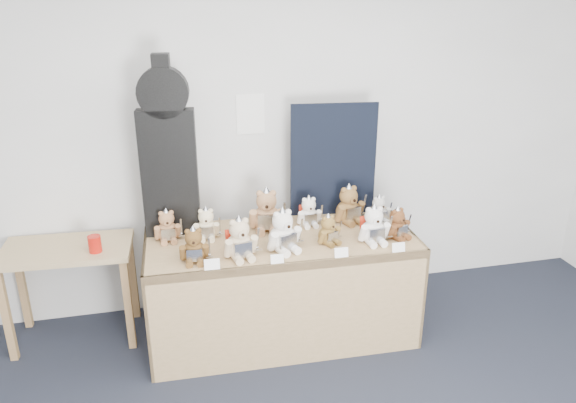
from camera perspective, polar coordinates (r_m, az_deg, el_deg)
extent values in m
plane|color=white|center=(4.23, -4.52, 6.41)|extent=(6.00, 0.00, 6.00)
cube|color=white|center=(4.19, -3.83, 8.85)|extent=(0.21, 0.00, 0.30)
cube|color=olive|center=(3.93, -0.70, -4.07)|extent=(1.90, 0.84, 0.06)
cube|color=olive|center=(3.78, 0.44, -11.48)|extent=(1.88, 0.07, 0.78)
cube|color=olive|center=(4.05, -13.88, -9.70)|extent=(0.04, 0.78, 0.78)
cube|color=olive|center=(4.34, 11.55, -7.24)|extent=(0.04, 0.78, 0.78)
cube|color=tan|center=(4.20, -21.60, -4.56)|extent=(0.90, 0.53, 0.04)
cube|color=olive|center=(4.29, -26.69, -10.36)|extent=(0.05, 0.05, 0.69)
cube|color=olive|center=(4.63, -25.39, -7.76)|extent=(0.05, 0.05, 0.69)
cube|color=olive|center=(4.12, -15.92, -10.08)|extent=(0.05, 0.05, 0.69)
cube|color=olive|center=(4.47, -15.48, -7.38)|extent=(0.05, 0.05, 0.69)
cube|color=black|center=(3.90, -11.93, 2.77)|extent=(0.39, 0.16, 0.89)
cylinder|color=black|center=(3.76, -12.58, 10.79)|extent=(0.34, 0.15, 0.33)
cube|color=black|center=(3.74, -12.75, 12.79)|extent=(0.12, 0.11, 0.22)
cube|color=black|center=(4.18, 4.63, 4.20)|extent=(0.64, 0.09, 0.85)
cylinder|color=red|center=(4.02, -19.03, -4.10)|extent=(0.09, 0.09, 0.12)
ellipsoid|color=brown|center=(3.62, -9.49, -5.06)|extent=(0.16, 0.14, 0.15)
sphere|color=brown|center=(3.58, -9.59, -3.62)|extent=(0.11, 0.11, 0.11)
cylinder|color=brown|center=(3.54, -9.57, -4.06)|extent=(0.05, 0.03, 0.05)
sphere|color=black|center=(3.52, -9.57, -4.18)|extent=(0.02, 0.02, 0.02)
sphere|color=brown|center=(3.56, -10.20, -3.03)|extent=(0.04, 0.04, 0.04)
sphere|color=brown|center=(3.56, -9.05, -2.96)|extent=(0.04, 0.04, 0.04)
cylinder|color=brown|center=(3.60, -10.63, -5.15)|extent=(0.05, 0.08, 0.11)
cylinder|color=brown|center=(3.60, -8.36, -5.02)|extent=(0.05, 0.08, 0.11)
cylinder|color=brown|center=(3.59, -9.98, -6.07)|extent=(0.05, 0.10, 0.04)
cylinder|color=brown|center=(3.59, -8.90, -6.01)|extent=(0.05, 0.10, 0.04)
cube|color=silver|center=(3.57, -9.48, -5.42)|extent=(0.10, 0.02, 0.08)
cone|color=silver|center=(3.56, -9.63, -2.94)|extent=(0.09, 0.09, 0.07)
cube|color=silver|center=(3.58, -8.01, -4.75)|extent=(0.01, 0.04, 0.16)
cube|color=silver|center=(3.61, -7.96, -5.61)|extent=(0.05, 0.01, 0.01)
ellipsoid|color=beige|center=(3.63, -4.93, -4.52)|extent=(0.20, 0.18, 0.18)
sphere|color=beige|center=(3.58, -4.99, -2.81)|extent=(0.13, 0.13, 0.13)
cylinder|color=beige|center=(3.54, -4.69, -3.29)|extent=(0.06, 0.04, 0.05)
sphere|color=black|center=(3.52, -4.59, -3.42)|extent=(0.02, 0.02, 0.02)
sphere|color=beige|center=(3.55, -5.66, -2.17)|extent=(0.04, 0.04, 0.04)
sphere|color=beige|center=(3.57, -4.37, -1.95)|extent=(0.04, 0.04, 0.04)
cylinder|color=beige|center=(3.59, -6.10, -4.77)|extent=(0.07, 0.11, 0.13)
cylinder|color=beige|center=(3.63, -3.55, -4.31)|extent=(0.07, 0.11, 0.13)
cylinder|color=beige|center=(3.59, -5.19, -5.77)|extent=(0.07, 0.12, 0.05)
cylinder|color=beige|center=(3.61, -3.98, -5.54)|extent=(0.07, 0.12, 0.05)
cube|color=silver|center=(3.57, -4.57, -4.91)|extent=(0.12, 0.04, 0.10)
cone|color=silver|center=(3.56, -5.02, -1.99)|extent=(0.11, 0.11, 0.09)
cube|color=silver|center=(3.62, -3.09, -3.95)|extent=(0.02, 0.05, 0.19)
cube|color=silver|center=(3.65, -3.07, -4.96)|extent=(0.05, 0.02, 0.01)
cube|color=red|center=(3.68, -5.27, -3.92)|extent=(0.15, 0.06, 0.16)
ellipsoid|color=white|center=(3.71, -0.56, -3.78)|extent=(0.23, 0.21, 0.19)
sphere|color=white|center=(3.66, -0.57, -2.00)|extent=(0.14, 0.14, 0.14)
cylinder|color=white|center=(3.62, -0.08, -2.46)|extent=(0.06, 0.05, 0.06)
sphere|color=black|center=(3.60, 0.10, -2.58)|extent=(0.02, 0.02, 0.02)
sphere|color=white|center=(3.62, -1.17, -1.37)|extent=(0.04, 0.04, 0.04)
sphere|color=white|center=(3.66, 0.02, -1.08)|extent=(0.04, 0.04, 0.04)
cylinder|color=white|center=(3.65, -1.56, -4.09)|extent=(0.08, 0.11, 0.14)
cylinder|color=white|center=(3.73, 0.79, -3.47)|extent=(0.08, 0.11, 0.14)
cylinder|color=white|center=(3.66, -0.58, -5.05)|extent=(0.09, 0.13, 0.06)
cylinder|color=white|center=(3.70, 0.53, -4.74)|extent=(0.09, 0.13, 0.06)
cube|color=silver|center=(3.65, 0.04, -4.12)|extent=(0.12, 0.06, 0.10)
cone|color=silver|center=(3.64, -0.57, -1.16)|extent=(0.12, 0.12, 0.09)
cube|color=silver|center=(3.72, 1.28, -3.05)|extent=(0.03, 0.05, 0.20)
cube|color=silver|center=(3.76, 1.27, -4.09)|extent=(0.06, 0.03, 0.01)
ellipsoid|color=brown|center=(3.82, 4.06, -3.42)|extent=(0.17, 0.16, 0.13)
sphere|color=brown|center=(3.79, 4.09, -2.20)|extent=(0.10, 0.10, 0.10)
cylinder|color=brown|center=(3.76, 4.50, -2.51)|extent=(0.05, 0.04, 0.04)
sphere|color=black|center=(3.75, 4.65, -2.58)|extent=(0.02, 0.02, 0.02)
sphere|color=brown|center=(3.75, 3.74, -1.79)|extent=(0.03, 0.03, 0.03)
sphere|color=brown|center=(3.79, 4.47, -1.56)|extent=(0.03, 0.03, 0.03)
cylinder|color=brown|center=(3.77, 3.49, -3.66)|extent=(0.06, 0.08, 0.10)
cylinder|color=brown|center=(3.85, 4.94, -3.18)|extent=(0.06, 0.08, 0.10)
cylinder|color=brown|center=(3.79, 4.15, -4.29)|extent=(0.07, 0.10, 0.04)
cylinder|color=brown|center=(3.83, 4.84, -4.06)|extent=(0.07, 0.10, 0.04)
cube|color=silver|center=(3.79, 4.57, -3.64)|extent=(0.09, 0.05, 0.07)
cone|color=silver|center=(3.77, 4.11, -1.62)|extent=(0.08, 0.08, 0.06)
cube|color=silver|center=(3.85, 5.27, -2.88)|extent=(0.02, 0.03, 0.14)
cube|color=silver|center=(3.87, 5.24, -3.60)|extent=(0.04, 0.02, 0.01)
ellipsoid|color=white|center=(3.87, 8.62, -3.05)|extent=(0.18, 0.15, 0.17)
sphere|color=white|center=(3.82, 8.72, -1.49)|extent=(0.13, 0.13, 0.13)
cylinder|color=white|center=(3.78, 9.03, -1.92)|extent=(0.05, 0.03, 0.05)
sphere|color=black|center=(3.77, 9.14, -2.03)|extent=(0.02, 0.02, 0.02)
sphere|color=white|center=(3.79, 8.19, -0.87)|extent=(0.04, 0.04, 0.04)
sphere|color=white|center=(3.82, 9.32, -0.75)|extent=(0.04, 0.04, 0.04)
cylinder|color=white|center=(3.82, 7.63, -3.20)|extent=(0.05, 0.10, 0.13)
cylinder|color=white|center=(3.88, 9.86, -2.92)|extent=(0.05, 0.10, 0.13)
cylinder|color=white|center=(3.83, 8.40, -4.14)|extent=(0.05, 0.11, 0.05)
cylinder|color=white|center=(3.85, 9.46, -4.00)|extent=(0.05, 0.11, 0.05)
cube|color=silver|center=(3.81, 9.02, -3.39)|extent=(0.11, 0.02, 0.09)
cone|color=silver|center=(3.80, 8.76, -0.75)|extent=(0.11, 0.11, 0.08)
cube|color=silver|center=(3.87, 10.31, -2.61)|extent=(0.02, 0.04, 0.18)
cube|color=silver|center=(3.90, 10.24, -3.53)|extent=(0.05, 0.01, 0.01)
cube|color=red|center=(3.92, 8.27, -2.51)|extent=(0.14, 0.04, 0.15)
ellipsoid|color=brown|center=(3.96, 10.95, -2.79)|extent=(0.18, 0.17, 0.14)
sphere|color=brown|center=(3.92, 11.04, -1.50)|extent=(0.11, 0.11, 0.11)
cylinder|color=brown|center=(3.90, 11.53, -1.81)|extent=(0.05, 0.04, 0.04)
sphere|color=black|center=(3.89, 11.70, -1.88)|extent=(0.02, 0.02, 0.02)
sphere|color=brown|center=(3.88, 10.75, -1.07)|extent=(0.03, 0.03, 0.03)
sphere|color=brown|center=(3.93, 11.42, -0.83)|extent=(0.03, 0.03, 0.03)
cylinder|color=brown|center=(3.90, 10.48, -3.04)|extent=(0.07, 0.09, 0.11)
cylinder|color=brown|center=(4.00, 11.80, -2.52)|extent=(0.07, 0.09, 0.11)
cylinder|color=brown|center=(3.93, 11.13, -3.69)|extent=(0.08, 0.10, 0.04)
cylinder|color=brown|center=(3.97, 11.76, -3.44)|extent=(0.08, 0.10, 0.04)
cube|color=silver|center=(3.93, 11.56, -3.00)|extent=(0.09, 0.05, 0.08)
cone|color=silver|center=(3.91, 11.09, -0.90)|extent=(0.09, 0.09, 0.07)
cube|color=silver|center=(4.00, 12.14, -2.21)|extent=(0.03, 0.04, 0.15)
cube|color=silver|center=(4.02, 12.08, -2.96)|extent=(0.04, 0.02, 0.01)
ellipsoid|color=#F6E2B3|center=(3.93, -8.26, -2.83)|extent=(0.15, 0.13, 0.14)
sphere|color=#F6E2B3|center=(3.89, -8.34, -1.53)|extent=(0.11, 0.11, 0.11)
cylinder|color=#F6E2B3|center=(3.85, -8.33, -1.90)|extent=(0.05, 0.03, 0.04)
sphere|color=black|center=(3.84, -8.33, -1.99)|extent=(0.02, 0.02, 0.02)
sphere|color=#F6E2B3|center=(3.87, -8.88, -1.00)|extent=(0.03, 0.03, 0.03)
sphere|color=#F6E2B3|center=(3.87, -7.86, -0.94)|extent=(0.03, 0.03, 0.03)
cylinder|color=#F6E2B3|center=(3.91, -9.27, -2.89)|extent=(0.05, 0.08, 0.11)
cylinder|color=#F6E2B3|center=(3.91, -7.26, -2.79)|extent=(0.05, 0.08, 0.11)
cylinder|color=#F6E2B3|center=(3.90, -8.70, -3.70)|extent=(0.05, 0.10, 0.04)
cylinder|color=#F6E2B3|center=(3.90, -7.75, -3.66)|extent=(0.05, 0.10, 0.04)
cube|color=silver|center=(3.87, -8.26, -3.12)|extent=(0.09, 0.02, 0.08)
cone|color=silver|center=(3.87, -8.37, -0.92)|extent=(0.09, 0.09, 0.07)
cube|color=silver|center=(3.89, -6.95, -2.54)|extent=(0.01, 0.04, 0.15)
cube|color=silver|center=(3.91, -6.92, -3.32)|extent=(0.04, 0.01, 0.01)
ellipsoid|color=tan|center=(4.01, -2.18, -1.72)|extent=(0.22, 0.20, 0.20)
sphere|color=tan|center=(3.96, -2.21, 0.06)|extent=(0.15, 0.15, 0.15)
cylinder|color=tan|center=(3.91, -2.18, -0.42)|extent=(0.07, 0.04, 0.06)
sphere|color=black|center=(3.89, -2.17, -0.55)|extent=(0.02, 0.02, 0.02)
sphere|color=tan|center=(3.94, -2.91, 0.81)|extent=(0.05, 0.05, 0.05)
sphere|color=tan|center=(3.94, -1.53, 0.85)|extent=(0.05, 0.05, 0.05)
cylinder|color=tan|center=(3.98, -3.54, -1.76)|extent=(0.07, 0.12, 0.15)
cylinder|color=tan|center=(3.99, -0.81, -1.69)|extent=(0.07, 0.12, 0.15)
cylinder|color=tan|center=(3.97, -2.79, -2.89)|extent=(0.08, 0.14, 0.06)
cylinder|color=tan|center=(3.97, -1.49, -2.85)|extent=(0.08, 0.14, 0.06)
cube|color=silver|center=(3.94, -2.15, -2.10)|extent=(0.13, 0.04, 0.11)
cone|color=silver|center=(3.94, -2.22, 0.90)|extent=(0.12, 0.12, 0.10)
cube|color=silver|center=(3.96, -0.37, -1.37)|extent=(0.02, 0.05, 0.21)
cube|color=silver|center=(3.99, -0.37, -2.42)|extent=(0.06, 0.02, 0.01)
ellipsoid|color=white|center=(4.10, 2.10, -1.57)|extent=(0.14, 0.12, 0.14)
sphere|color=white|center=(4.06, 2.12, -0.34)|extent=(0.10, 0.10, 0.10)
cylinder|color=white|center=(4.02, 2.29, -0.67)|extent=(0.04, 0.02, 0.04)
sphere|color=black|center=(4.01, 2.35, -0.75)|extent=(0.02, 0.02, 0.02)
sphere|color=white|center=(4.04, 1.67, 0.16)|extent=(0.03, 0.03, 0.03)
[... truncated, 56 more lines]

